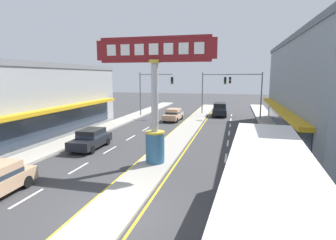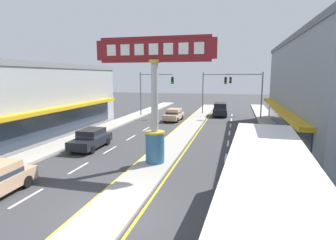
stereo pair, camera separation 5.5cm
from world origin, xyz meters
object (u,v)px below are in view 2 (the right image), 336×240
at_px(traffic_light_right_side, 248,87).
at_px(sedan_far_right_lane, 174,115).
at_px(street_bench, 303,172).
at_px(pedestrian_near_kerb, 293,138).
at_px(district_sign, 155,99).
at_px(traffic_light_median_far, 213,86).
at_px(suv_near_right_lane, 220,109).
at_px(traffic_light_left_side, 152,86).
at_px(sedan_far_left_oncoming, 91,139).
at_px(storefront_left, 31,100).
at_px(bus_near_left_lane, 267,195).

height_order(traffic_light_right_side, sedan_far_right_lane, traffic_light_right_side).
distance_m(street_bench, pedestrian_near_kerb, 6.04).
height_order(district_sign, traffic_light_right_side, district_sign).
bearing_deg(street_bench, traffic_light_median_far, 105.33).
bearing_deg(sedan_far_right_lane, street_bench, -58.76).
height_order(district_sign, traffic_light_median_far, district_sign).
bearing_deg(traffic_light_right_side, district_sign, -107.05).
bearing_deg(suv_near_right_lane, traffic_light_median_far, 132.39).
bearing_deg(district_sign, street_bench, -7.77).
xyz_separation_m(traffic_light_left_side, pedestrian_near_kerb, (15.46, -15.20, -3.09)).
bearing_deg(district_sign, sedan_far_left_oncoming, 156.79).
height_order(district_sign, pedestrian_near_kerb, district_sign).
relative_size(traffic_light_left_side, pedestrian_near_kerb, 3.60).
relative_size(storefront_left, sedan_far_left_oncoming, 4.66).
bearing_deg(traffic_light_right_side, bus_near_left_lane, -90.58).
bearing_deg(storefront_left, district_sign, -22.52).
distance_m(storefront_left, traffic_light_left_side, 16.19).
relative_size(traffic_light_left_side, traffic_light_median_far, 1.00).
height_order(storefront_left, pedestrian_near_kerb, storefront_left).
relative_size(traffic_light_left_side, suv_near_right_lane, 1.33).
bearing_deg(suv_near_right_lane, traffic_light_right_side, -33.41).
bearing_deg(pedestrian_near_kerb, storefront_left, 177.38).
xyz_separation_m(traffic_light_median_far, street_bench, (7.01, -25.57, -3.55)).
distance_m(traffic_light_left_side, street_bench, 26.18).
bearing_deg(traffic_light_median_far, pedestrian_near_kerb, -68.96).
xyz_separation_m(storefront_left, traffic_light_right_side, (20.57, 14.83, 0.84)).
bearing_deg(sedan_far_right_lane, suv_near_right_lane, 45.00).
relative_size(traffic_light_median_far, pedestrian_near_kerb, 3.60).
distance_m(sedan_far_left_oncoming, street_bench, 15.14).
bearing_deg(traffic_light_left_side, street_bench, -54.82).
relative_size(bus_near_left_lane, pedestrian_near_kerb, 6.58).
xyz_separation_m(suv_near_right_lane, sedan_far_right_lane, (-5.54, -5.54, -0.20)).
bearing_deg(sedan_far_right_lane, traffic_light_right_side, 19.21).
height_order(storefront_left, suv_near_right_lane, storefront_left).
bearing_deg(traffic_light_median_far, suv_near_right_lane, -47.61).
height_order(traffic_light_left_side, sedan_far_right_lane, traffic_light_left_side).
height_order(traffic_light_median_far, suv_near_right_lane, traffic_light_median_far).
bearing_deg(traffic_light_median_far, traffic_light_right_side, -37.55).
relative_size(storefront_left, traffic_light_median_far, 3.27).
bearing_deg(traffic_light_median_far, street_bench, -74.67).
bearing_deg(storefront_left, bus_near_left_lane, -33.55).
xyz_separation_m(district_sign, suv_near_right_lane, (2.77, 23.08, -3.30)).
relative_size(storefront_left, suv_near_right_lane, 4.34).
distance_m(suv_near_right_lane, pedestrian_near_kerb, 19.33).
relative_size(district_sign, traffic_light_left_side, 1.28).
relative_size(sedan_far_left_oncoming, pedestrian_near_kerb, 2.52).
distance_m(traffic_light_left_side, traffic_light_median_far, 9.06).
xyz_separation_m(traffic_light_left_side, traffic_light_right_side, (12.71, 0.70, 0.00)).
bearing_deg(storefront_left, sedan_far_right_lane, 45.49).
xyz_separation_m(traffic_light_right_side, traffic_light_median_far, (-4.78, 3.67, -0.05)).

